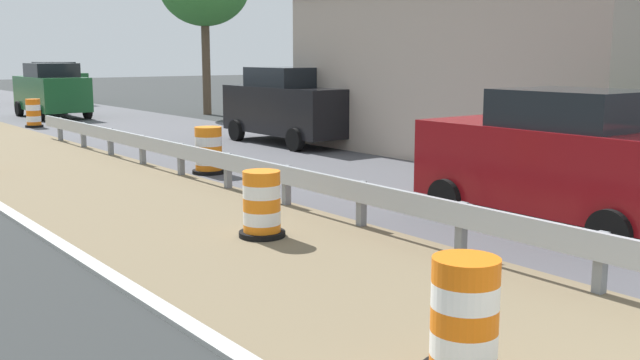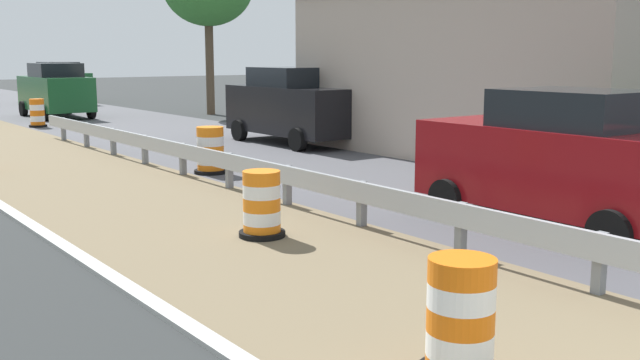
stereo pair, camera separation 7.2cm
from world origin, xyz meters
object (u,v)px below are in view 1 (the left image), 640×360
at_px(traffic_barrel_close, 262,207).
at_px(traffic_barrel_nearest, 464,325).
at_px(car_mid_far_lane, 56,83).
at_px(traffic_barrel_farther, 34,115).
at_px(traffic_barrel_far, 209,153).
at_px(car_lead_far_lane, 52,91).
at_px(car_trailing_near_lane, 290,106).
at_px(car_trailing_far_lane, 562,159).

bearing_deg(traffic_barrel_close, traffic_barrel_nearest, -104.09).
relative_size(traffic_barrel_nearest, traffic_barrel_close, 1.05).
height_order(traffic_barrel_nearest, car_mid_far_lane, car_mid_far_lane).
relative_size(traffic_barrel_farther, car_mid_far_lane, 0.21).
relative_size(traffic_barrel_far, car_lead_far_lane, 0.23).
height_order(traffic_barrel_far, car_mid_far_lane, car_mid_far_lane).
distance_m(traffic_barrel_farther, car_mid_far_lane, 13.78).
bearing_deg(car_lead_far_lane, traffic_barrel_farther, 154.18).
bearing_deg(traffic_barrel_far, traffic_barrel_close, -111.38).
distance_m(traffic_barrel_far, car_trailing_near_lane, 5.82).
distance_m(traffic_barrel_nearest, traffic_barrel_close, 5.12).
distance_m(traffic_barrel_nearest, car_trailing_near_lane, 16.14).
relative_size(traffic_barrel_farther, car_lead_far_lane, 0.23).
bearing_deg(traffic_barrel_farther, car_trailing_near_lane, -64.28).
bearing_deg(car_trailing_near_lane, traffic_barrel_farther, -154.09).
xyz_separation_m(traffic_barrel_far, car_trailing_far_lane, (1.81, -7.78, 0.58)).
distance_m(car_trailing_near_lane, car_trailing_far_lane, 11.59).
distance_m(car_mid_far_lane, car_trailing_far_lane, 33.84).
bearing_deg(traffic_barrel_far, car_trailing_near_lane, 36.75).
height_order(traffic_barrel_close, car_lead_far_lane, car_lead_far_lane).
bearing_deg(traffic_barrel_nearest, car_lead_far_lane, 79.07).
xyz_separation_m(traffic_barrel_nearest, traffic_barrel_close, (1.25, 4.97, -0.02)).
bearing_deg(traffic_barrel_close, car_lead_far_lane, 79.78).
xyz_separation_m(traffic_barrel_nearest, car_mid_far_lane, (8.34, 36.43, 0.64)).
relative_size(car_lead_far_lane, car_mid_far_lane, 0.93).
xyz_separation_m(traffic_barrel_far, car_lead_far_lane, (1.86, 16.79, 0.66)).
relative_size(traffic_barrel_close, car_mid_far_lane, 0.20).
height_order(traffic_barrel_far, car_lead_far_lane, car_lead_far_lane).
height_order(car_mid_far_lane, car_trailing_far_lane, car_mid_far_lane).
distance_m(traffic_barrel_far, car_mid_far_lane, 26.39).
distance_m(traffic_barrel_far, traffic_barrel_farther, 13.06).
height_order(traffic_barrel_close, traffic_barrel_far, traffic_barrel_far).
bearing_deg(traffic_barrel_close, traffic_barrel_farther, 83.32).
distance_m(traffic_barrel_close, car_lead_far_lane, 22.70).
distance_m(traffic_barrel_nearest, traffic_barrel_farther, 23.82).
bearing_deg(traffic_barrel_farther, traffic_barrel_far, -90.04).
relative_size(traffic_barrel_far, car_trailing_near_lane, 0.22).
xyz_separation_m(traffic_barrel_close, car_trailing_near_lane, (6.80, 9.00, 0.69)).
xyz_separation_m(car_lead_far_lane, car_trailing_far_lane, (-0.04, -24.56, -0.07)).
bearing_deg(car_trailing_far_lane, traffic_barrel_close, 60.68).
height_order(traffic_barrel_nearest, car_lead_far_lane, car_lead_far_lane).
relative_size(traffic_barrel_far, traffic_barrel_farther, 1.02).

